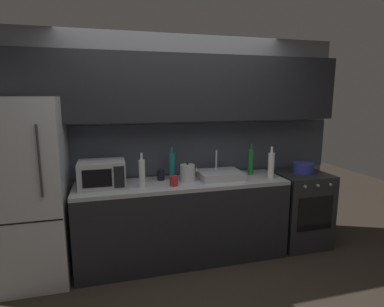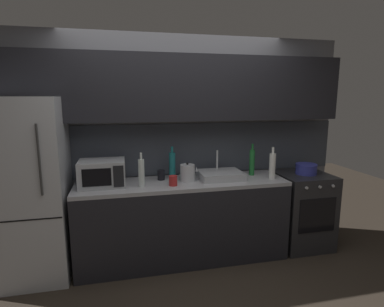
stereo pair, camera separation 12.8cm
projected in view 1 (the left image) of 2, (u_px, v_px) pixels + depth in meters
name	position (u px, v px, depth m)	size (l,w,h in m)	color
back_wall	(176.00, 120.00, 3.53)	(4.02, 0.44, 2.50)	slate
counter_run	(183.00, 221.00, 3.44)	(2.28, 0.60, 0.90)	black
refrigerator	(29.00, 192.00, 2.97)	(0.68, 0.69, 1.81)	#B7BABF
oven_range	(299.00, 208.00, 3.82)	(0.60, 0.62, 0.90)	#232326
microwave	(102.00, 174.00, 3.14)	(0.46, 0.35, 0.27)	#A8AAAF
sink_basin	(220.00, 175.00, 3.50)	(0.48, 0.38, 0.30)	#ADAFB5
kettle	(188.00, 173.00, 3.36)	(0.20, 0.16, 0.21)	#B7BABF
wine_bottle_white	(271.00, 165.00, 3.49)	(0.07, 0.07, 0.36)	silver
wine_bottle_teal	(172.00, 165.00, 3.44)	(0.07, 0.07, 0.37)	#19666B
wine_bottle_green	(251.00, 162.00, 3.64)	(0.06, 0.06, 0.37)	#1E6B2D
wine_bottle_clear	(142.00, 173.00, 3.13)	(0.06, 0.06, 0.35)	silver
mug_red	(174.00, 181.00, 3.19)	(0.09, 0.09, 0.10)	#A82323
mug_dark	(161.00, 175.00, 3.41)	(0.08, 0.08, 0.11)	black
cooking_pot	(303.00, 168.00, 3.73)	(0.25, 0.25, 0.12)	#333899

